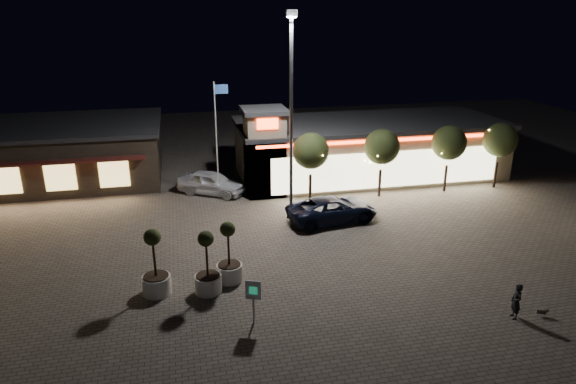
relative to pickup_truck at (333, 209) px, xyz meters
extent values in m
plane|color=#60584E|center=(-4.49, -7.40, -0.78)|extent=(90.00, 90.00, 0.00)
cube|color=gray|center=(5.51, 8.60, 1.22)|extent=(20.00, 8.00, 4.00)
cube|color=#262628|center=(5.51, 8.60, 3.37)|extent=(20.40, 8.40, 0.30)
cube|color=#FFF1BF|center=(5.51, 4.55, 0.82)|extent=(17.00, 0.12, 2.60)
cube|color=red|center=(5.51, 4.52, 2.97)|extent=(19.00, 0.10, 0.18)
cube|color=gray|center=(-3.19, 5.90, 2.12)|extent=(2.60, 2.60, 5.80)
cube|color=#262628|center=(-3.19, 5.90, 5.17)|extent=(3.00, 3.00, 0.30)
cube|color=red|center=(-3.19, 4.55, 4.52)|extent=(1.40, 0.10, 0.70)
cube|color=#382D23|center=(-18.49, 12.60, 1.22)|extent=(16.00, 10.00, 4.00)
cube|color=#262628|center=(-18.49, 12.60, 3.37)|extent=(16.40, 10.40, 0.30)
cube|color=#591E19|center=(-18.49, 7.20, 2.02)|extent=(14.40, 0.80, 0.15)
cube|color=#FFD272|center=(-20.49, 7.55, 0.82)|extent=(2.00, 0.12, 1.80)
cube|color=#FFD272|center=(-16.99, 7.55, 0.82)|extent=(2.00, 0.12, 1.80)
cube|color=#FFD272|center=(-13.49, 7.55, 0.82)|extent=(2.00, 0.12, 1.80)
cylinder|color=gray|center=(-2.49, 0.60, 5.22)|extent=(0.20, 0.20, 12.00)
cube|color=gray|center=(-2.49, 0.60, 11.42)|extent=(0.60, 0.40, 0.35)
cube|color=white|center=(-2.49, 0.60, 11.22)|extent=(0.45, 0.30, 0.08)
cylinder|color=white|center=(-6.49, 5.60, 3.22)|extent=(0.10, 0.10, 8.00)
cube|color=#295197|center=(-6.04, 5.60, 6.72)|extent=(0.90, 0.04, 0.60)
cylinder|color=#332319|center=(-0.49, 3.60, 0.18)|extent=(0.20, 0.20, 1.92)
sphere|color=#2D3819|center=(-0.49, 3.60, 2.79)|extent=(2.42, 2.42, 2.42)
cylinder|color=#332319|center=(4.51, 3.60, 0.18)|extent=(0.20, 0.20, 1.92)
sphere|color=#2D3819|center=(4.51, 3.60, 2.79)|extent=(2.42, 2.42, 2.42)
cylinder|color=#332319|center=(9.51, 3.60, 0.18)|extent=(0.20, 0.20, 1.92)
sphere|color=#2D3819|center=(9.51, 3.60, 2.79)|extent=(2.42, 2.42, 2.42)
cylinder|color=#332319|center=(13.51, 3.60, 0.18)|extent=(0.20, 0.20, 1.92)
sphere|color=#2D3819|center=(13.51, 3.60, 2.79)|extent=(2.42, 2.42, 2.42)
imported|color=black|center=(0.00, 0.00, 0.00)|extent=(5.94, 3.39, 1.56)
imported|color=silver|center=(-6.90, 6.60, 0.04)|extent=(5.15, 4.18, 1.65)
imported|color=black|center=(4.48, -11.78, 0.02)|extent=(0.46, 0.63, 1.60)
cube|color=#59514C|center=(5.67, -11.91, -0.55)|extent=(0.40, 0.29, 0.20)
sphere|color=#59514C|center=(5.87, -12.00, -0.47)|extent=(0.18, 0.18, 0.18)
cylinder|color=silver|center=(-10.41, -6.48, -0.34)|extent=(1.32, 1.32, 0.88)
cylinder|color=black|center=(-10.41, -6.48, 0.12)|extent=(1.14, 1.14, 0.07)
cylinder|color=#332319|center=(-10.41, -6.48, 1.14)|extent=(0.11, 0.11, 1.97)
sphere|color=#2D3819|center=(-10.41, -6.48, 2.07)|extent=(0.77, 0.77, 0.77)
cylinder|color=silver|center=(-8.09, -6.85, -0.36)|extent=(1.25, 1.25, 0.83)
cylinder|color=black|center=(-8.09, -6.85, 0.07)|extent=(1.09, 1.09, 0.06)
cylinder|color=#332319|center=(-8.09, -6.85, 1.04)|extent=(0.10, 0.10, 1.88)
sphere|color=#2D3819|center=(-8.09, -6.85, 1.93)|extent=(0.73, 0.73, 0.73)
cylinder|color=silver|center=(-7.01, -6.00, -0.36)|extent=(1.25, 1.25, 0.83)
cylinder|color=black|center=(-7.01, -6.00, 0.07)|extent=(1.09, 1.09, 0.06)
cylinder|color=#332319|center=(-7.01, -6.00, 1.04)|extent=(0.10, 0.10, 1.88)
sphere|color=#2D3819|center=(-7.01, -6.00, 1.93)|extent=(0.73, 0.73, 0.73)
cylinder|color=gray|center=(-6.40, -9.76, -0.18)|extent=(0.08, 0.08, 1.20)
cube|color=white|center=(-6.40, -9.76, 0.77)|extent=(0.63, 0.29, 0.85)
cube|color=#18905D|center=(-6.40, -9.80, 0.77)|extent=(0.33, 0.15, 0.35)
camera|label=1|loc=(-8.94, -28.06, 11.66)|focal=32.00mm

